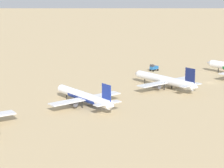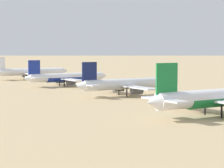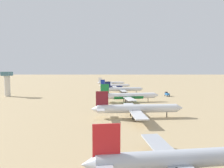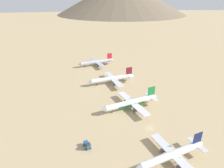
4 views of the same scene
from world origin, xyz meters
name	(u,v)px [view 1 (image 1 of 4)]	position (x,y,z in m)	size (l,w,h in m)	color
ground_plane	(210,83)	(0.00, 0.00, 0.00)	(1800.00, 1800.00, 0.00)	tan
parked_jet_3	(165,80)	(-0.18, 27.12, 4.09)	(41.81, 34.28, 12.14)	silver
parked_jet_4	(84,97)	(-11.08, 73.65, 3.87)	(40.09, 32.86, 11.64)	white
service_truck	(154,67)	(39.77, 8.31, 2.08)	(3.91, 5.63, 3.90)	#1E5999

